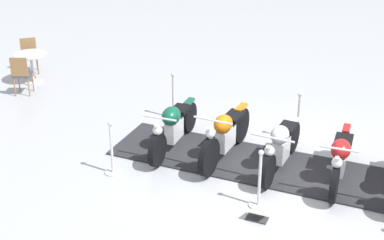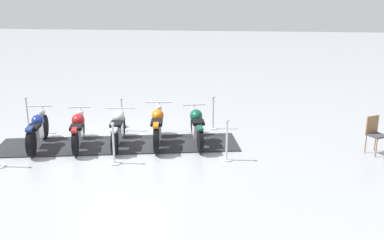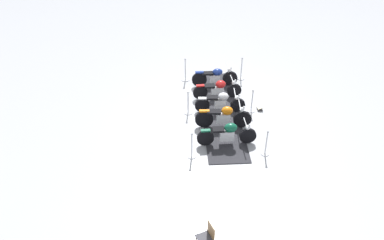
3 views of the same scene
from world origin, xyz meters
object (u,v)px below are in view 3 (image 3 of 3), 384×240
object	(u,v)px
stanchion_left_front	(192,149)
stanchion_left_rear	(185,74)
stanchion_left_mid	(188,106)
stanchion_right_front	(266,146)
cafe_chair_across_table	(207,236)
motorcycle_navy	(215,76)
stanchion_right_rear	(241,72)
stanchion_right_mid	(252,104)
motorcycle_chrome	(221,102)
motorcycle_copper	(224,116)
info_placard	(260,108)
motorcycle_forest	(228,133)
motorcycle_maroon	(218,89)

from	to	relation	value
stanchion_left_front	stanchion_left_rear	bearing A→B (deg)	11.65
stanchion_left_mid	stanchion_right_front	size ratio (longest dim) A/B	1.00
stanchion_left_mid	cafe_chair_across_table	world-z (taller)	stanchion_left_mid
stanchion_left_rear	motorcycle_navy	bearing A→B (deg)	-103.18
stanchion_right_rear	stanchion_right_mid	size ratio (longest dim) A/B	1.07
stanchion_left_front	motorcycle_chrome	bearing A→B (deg)	-14.45
motorcycle_copper	cafe_chair_across_table	world-z (taller)	motorcycle_copper
motorcycle_chrome	stanchion_right_mid	bearing A→B (deg)	2.85
info_placard	stanchion_left_mid	bearing A→B (deg)	-88.15
stanchion_right_rear	stanchion_right_mid	xyz separation A→B (m)	(-2.67, -0.55, 0.01)
motorcycle_forest	stanchion_right_mid	size ratio (longest dim) A/B	2.08
motorcycle_copper	motorcycle_navy	xyz separation A→B (m)	(3.11, 0.64, -0.02)
motorcycle_maroon	cafe_chair_across_table	size ratio (longest dim) A/B	2.14
motorcycle_forest	stanchion_right_rear	world-z (taller)	stanchion_right_rear
motorcycle_maroon	stanchion_right_mid	world-z (taller)	stanchion_right_mid
motorcycle_copper	stanchion_right_rear	bearing A→B (deg)	74.64
motorcycle_copper	info_placard	size ratio (longest dim) A/B	5.81
stanchion_left_mid	motorcycle_navy	bearing A→B (deg)	-20.63
stanchion_left_mid	info_placard	distance (m)	3.01
motorcycle_chrome	info_placard	world-z (taller)	motorcycle_chrome
stanchion_left_front	stanchion_right_mid	world-z (taller)	stanchion_left_front
motorcycle_copper	stanchion_right_mid	bearing A→B (deg)	42.87
motorcycle_forest	stanchion_left_mid	xyz separation A→B (m)	(1.80, 1.75, -0.19)
motorcycle_navy	motorcycle_copper	bearing A→B (deg)	-91.20
cafe_chair_across_table	stanchion_left_mid	bearing A→B (deg)	-109.34
motorcycle_navy	stanchion_left_rear	bearing A→B (deg)	153.97
stanchion_left_mid	stanchion_right_rear	distance (m)	3.78
stanchion_right_front	motorcycle_maroon	bearing A→B (deg)	30.16
motorcycle_chrome	stanchion_right_rear	distance (m)	3.02
motorcycle_copper	stanchion_left_mid	distance (m)	1.72
stanchion_right_mid	cafe_chair_across_table	size ratio (longest dim) A/B	1.07
stanchion_left_mid	stanchion_left_rear	world-z (taller)	stanchion_left_rear
motorcycle_maroon	info_placard	xyz separation A→B (m)	(-0.61, -1.81, -0.42)
motorcycle_forest	stanchion_left_mid	size ratio (longest dim) A/B	2.07
stanchion_left_front	motorcycle_copper	bearing A→B (deg)	-26.94
stanchion_left_mid	stanchion_left_front	world-z (taller)	stanchion_left_front
stanchion_left_mid	stanchion_right_front	world-z (taller)	stanchion_left_mid
stanchion_left_rear	stanchion_right_rear	world-z (taller)	stanchion_left_rear
motorcycle_copper	stanchion_left_mid	xyz separation A→B (m)	(0.77, 1.52, -0.20)
stanchion_left_mid	stanchion_right_rear	world-z (taller)	stanchion_right_rear
stanchion_right_mid	motorcycle_maroon	bearing A→B (deg)	61.80
motorcycle_maroon	stanchion_left_rear	xyz separation A→B (m)	(1.37, 1.66, -0.14)
motorcycle_chrome	motorcycle_navy	xyz separation A→B (m)	(2.07, 0.43, 0.01)
stanchion_right_mid	motorcycle_forest	bearing A→B (deg)	160.69
motorcycle_chrome	stanchion_left_front	size ratio (longest dim) A/B	1.96
motorcycle_forest	stanchion_right_mid	xyz separation A→B (m)	(2.32, -0.81, -0.17)
motorcycle_copper	motorcycle_maroon	bearing A→B (deg)	92.98
motorcycle_chrome	cafe_chair_across_table	bearing A→B (deg)	-97.02
stanchion_left_mid	stanchion_right_mid	world-z (taller)	stanchion_left_mid
stanchion_left_rear	stanchion_right_rear	distance (m)	2.62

